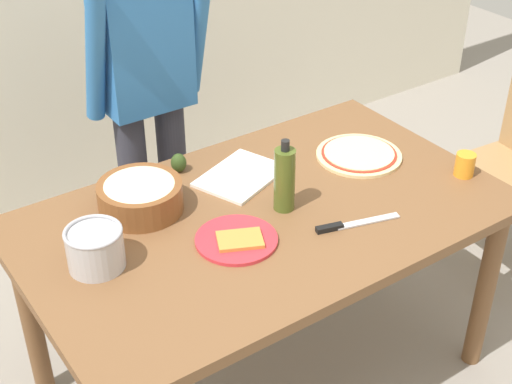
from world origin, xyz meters
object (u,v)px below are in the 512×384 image
Objects in this scene: person_cook at (146,85)px; plate_with_slice at (237,240)px; pizza_raw_on_board at (359,155)px; dining_table at (264,234)px; avocado at (179,163)px; chef_knife at (348,225)px; cup_orange at (465,165)px; cutting_board_white at (241,176)px; steel_pot at (95,248)px; popcorn_bowl at (140,194)px; olive_oil_bottle at (284,179)px.

plate_with_slice is (-0.14, -0.84, -0.17)m from person_cook.
plate_with_slice is (-0.66, -0.18, -0.00)m from pizza_raw_on_board.
dining_table is 5.04× the size of pizza_raw_on_board.
avocado is (-0.10, 0.39, 0.13)m from dining_table.
chef_knife is at bearing -52.46° from dining_table.
person_cook reaches higher than pizza_raw_on_board.
chef_knife is (-0.33, -0.32, -0.00)m from pizza_raw_on_board.
cup_orange reaches higher than pizza_raw_on_board.
cutting_board_white is at bearing 146.57° from cup_orange.
pizza_raw_on_board is 1.07m from steel_pot.
chef_knife is (0.17, -0.22, 0.10)m from dining_table.
avocado reaches higher than pizza_raw_on_board.
plate_with_slice is at bearing -99.39° from person_cook.
avocado reaches higher than chef_knife.
pizza_raw_on_board reaches higher than cutting_board_white.
popcorn_bowl reaches higher than cup_orange.
olive_oil_bottle is 0.25m from chef_knife.
dining_table is 0.60m from steel_pot.
popcorn_bowl reaches higher than pizza_raw_on_board.
dining_table is 0.44m from popcorn_bowl.
cup_orange is 1.02m from avocado.
chef_knife is (0.50, -0.46, -0.05)m from popcorn_bowl.
person_cook is at bearing 96.78° from olive_oil_bottle.
cup_orange is at bearing -54.48° from pizza_raw_on_board.
cup_orange is (1.29, -0.26, -0.02)m from steel_pot.
steel_pot is 0.66m from cutting_board_white.
person_cook is at bearing 101.40° from chef_knife.
cup_orange reaches higher than cutting_board_white.
pizza_raw_on_board is at bearing 44.12° from chef_knife.
pizza_raw_on_board is 4.53× the size of avocado.
person_cook is 0.90m from steel_pot.
person_cook reaches higher than steel_pot.
dining_table is 22.86× the size of avocado.
steel_pot is at bearing 161.44° from plate_with_slice.
olive_oil_bottle reaches higher than popcorn_bowl.
popcorn_bowl is at bearing 170.05° from pizza_raw_on_board.
pizza_raw_on_board is at bearing 14.90° from olive_oil_bottle.
dining_table is 6.25× the size of olive_oil_bottle.
olive_oil_bottle reaches higher than cup_orange.
avocado is at bearing 134.54° from cutting_board_white.
cutting_board_white is at bearing -2.47° from popcorn_bowl.
olive_oil_bottle is 0.64m from steel_pot.
steel_pot is (-0.64, 0.07, -0.05)m from olive_oil_bottle.
popcorn_bowl is at bearing 146.66° from olive_oil_bottle.
dining_table is 18.82× the size of cup_orange.
cup_orange is at bearing -16.62° from olive_oil_bottle.
olive_oil_bottle reaches higher than avocado.
avocado is at bearing 114.36° from chef_knife.
popcorn_bowl is 0.98× the size of chef_knife.
cutting_board_white is (-0.01, 0.24, -0.11)m from olive_oil_bottle.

